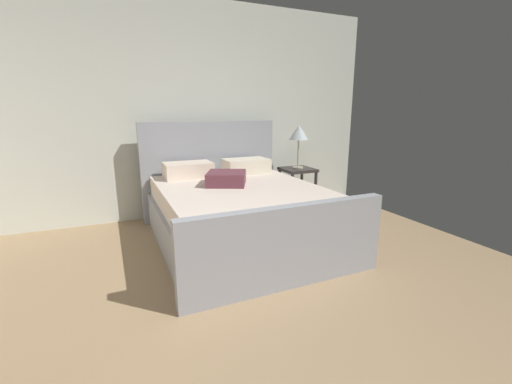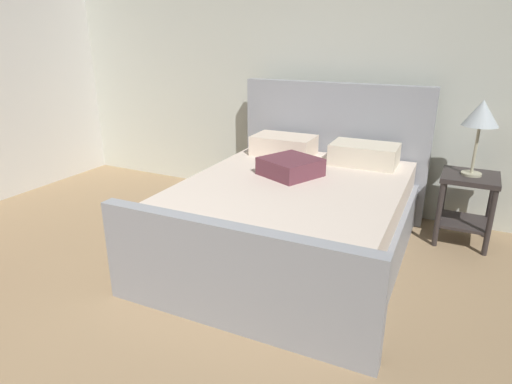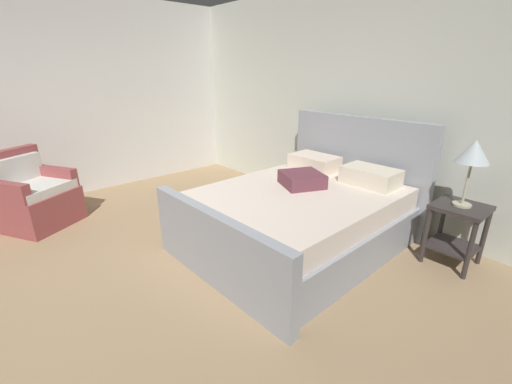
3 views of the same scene
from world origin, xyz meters
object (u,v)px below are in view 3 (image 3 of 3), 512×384
object	(u,v)px
armchair	(32,197)
nightstand_right	(457,225)
table_lamp_right	(474,154)
bed	(302,213)

from	to	relation	value
armchair	nightstand_right	bearing A→B (deg)	37.95
nightstand_right	table_lamp_right	bearing A→B (deg)	38.66
bed	nightstand_right	world-z (taller)	bed
bed	armchair	xyz separation A→B (m)	(-2.44, -2.04, -0.00)
bed	armchair	size ratio (longest dim) A/B	2.25
table_lamp_right	armchair	bearing A→B (deg)	-142.05
nightstand_right	table_lamp_right	world-z (taller)	table_lamp_right
nightstand_right	armchair	size ratio (longest dim) A/B	0.61
bed	table_lamp_right	world-z (taller)	bed
bed	armchair	bearing A→B (deg)	-140.05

